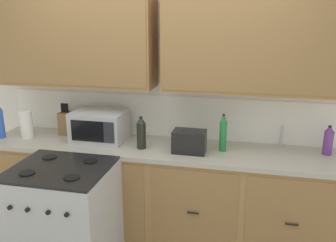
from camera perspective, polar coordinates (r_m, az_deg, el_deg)
wall_unit at (r=3.28m, az=-1.04°, el=9.07°), size 4.32×0.40×2.41m
counter_run at (r=3.45m, az=-1.73°, el=-11.12°), size 3.15×0.64×0.94m
stove_range at (r=3.14m, az=-15.91°, el=-14.90°), size 0.76×0.68×0.95m
microwave at (r=3.44m, az=-10.69°, el=-0.72°), size 0.48×0.37×0.28m
toaster at (r=3.10m, az=3.37°, el=-3.22°), size 0.28×0.18×0.19m
knife_block at (r=3.70m, az=-15.68°, el=-0.23°), size 0.11×0.14×0.31m
sink_faucet at (r=3.35m, az=17.37°, el=-2.37°), size 0.02×0.02×0.20m
paper_towel_roll at (r=3.71m, az=-21.35°, el=-0.50°), size 0.12×0.12×0.26m
bottle_dark at (r=3.18m, az=-4.22°, el=-1.88°), size 0.08×0.08×0.29m
bottle_blue at (r=3.79m, az=-24.84°, el=-0.01°), size 0.07×0.07×0.34m
bottle_green at (r=3.14m, az=8.65°, el=-1.90°), size 0.06×0.06×0.33m
bottle_violet at (r=3.31m, az=23.87°, el=-2.81°), size 0.08×0.08×0.25m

